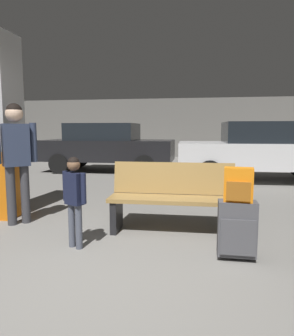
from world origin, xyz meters
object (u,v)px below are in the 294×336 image
Objects in this scene: backpack_bright at (238,185)px; parked_car_far at (107,146)px; suitcase at (237,229)px; adult at (16,151)px; bench at (172,198)px; child at (74,192)px; parked_car_near at (261,150)px.

backpack_bright is 7.23m from parked_car_far.
suitcase is 3.06m from adult.
child is (-1.01, -0.75, 0.19)m from bench.
parked_car_near is (2.88, 5.18, 0.17)m from child.
backpack_bright is 5.32m from parked_car_near.
parked_car_far and parked_car_near have the same top height.
adult is at bearing 165.45° from suitcase.
bench is 1.28m from child.
backpack_bright is at bearing -0.84° from child.
parked_car_far reaches higher than backpack_bright.
child is 6.59m from parked_car_far.
backpack_bright is at bearing -14.57° from adult.
backpack_bright is (0.73, -0.78, 0.33)m from bench.
adult is at bearing 147.59° from child.
child is at bearing -119.11° from parked_car_near.
child reaches higher than suitcase.
backpack_bright is 2.99m from adult.
suitcase is at bearing -46.89° from bench.
bench is at bearing -112.92° from parked_car_near.
parked_car_near reaches higher than suitcase.
child is at bearing -143.33° from bench.
bench is 6.22m from parked_car_far.
parked_car_far is 4.62m from parked_car_near.
adult reaches higher than bench.
suitcase is 1.77m from child.
parked_car_far is (-1.58, 6.39, 0.17)m from child.
suitcase is 5.35m from parked_car_near.
suitcase is 0.36× the size of adult.
parked_car_near is (1.87, 4.42, 0.36)m from bench.
parked_car_near is (1.14, 5.20, 0.48)m from suitcase.
parked_car_far reaches higher than bench.
backpack_bright is 0.33× the size of child.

